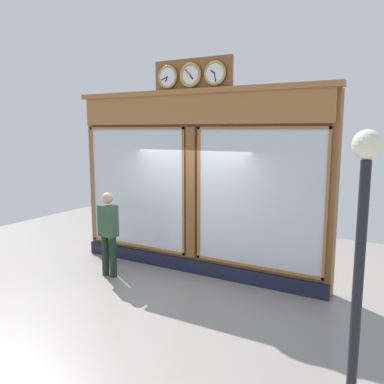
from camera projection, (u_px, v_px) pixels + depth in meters
ground_plane at (96, 332)px, 5.74m from camera, size 14.00×14.00×0.00m
shop_facade at (195, 182)px, 7.96m from camera, size 5.56×0.42×4.23m
pedestrian at (108, 231)px, 7.81m from camera, size 0.36×0.22×1.69m
street_lamp at (362, 228)px, 3.75m from camera, size 0.28×0.28×2.90m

